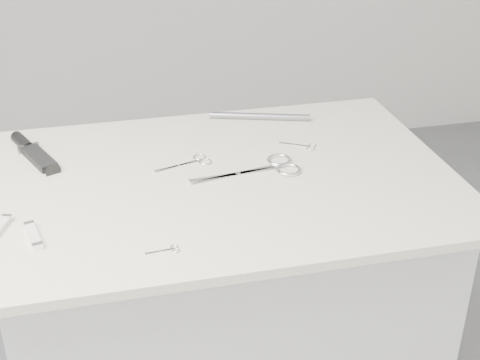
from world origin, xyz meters
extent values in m
cube|color=silver|center=(0.00, 0.00, 0.45)|extent=(0.90, 0.60, 0.90)
cube|color=beige|center=(0.00, 0.00, 0.91)|extent=(1.00, 0.70, 0.02)
cube|color=silver|center=(0.03, 0.00, 0.92)|extent=(0.22, 0.06, 0.00)
cylinder|color=silver|center=(0.03, 0.00, 0.92)|extent=(0.01, 0.01, 0.01)
torus|color=silver|center=(0.14, 0.04, 0.92)|extent=(0.06, 0.06, 0.01)
torus|color=silver|center=(0.15, -0.01, 0.92)|extent=(0.06, 0.06, 0.01)
cube|color=silver|center=(-0.09, 0.07, 0.92)|extent=(0.12, 0.05, 0.00)
cylinder|color=silver|center=(-0.09, 0.07, 0.92)|extent=(0.01, 0.01, 0.00)
torus|color=silver|center=(-0.03, 0.10, 0.92)|extent=(0.03, 0.03, 0.00)
torus|color=silver|center=(-0.02, 0.07, 0.92)|extent=(0.03, 0.03, 0.00)
cube|color=silver|center=(0.20, 0.11, 0.92)|extent=(0.07, 0.05, 0.00)
cylinder|color=silver|center=(0.20, 0.11, 0.92)|extent=(0.00, 0.00, 0.00)
torus|color=silver|center=(0.24, 0.10, 0.92)|extent=(0.02, 0.02, 0.00)
torus|color=silver|center=(0.23, 0.08, 0.92)|extent=(0.02, 0.02, 0.00)
cube|color=silver|center=(-0.17, -0.25, 0.92)|extent=(0.05, 0.01, 0.00)
cylinder|color=silver|center=(-0.17, -0.25, 0.92)|extent=(0.00, 0.00, 0.00)
torus|color=silver|center=(-0.14, -0.25, 0.92)|extent=(0.01, 0.01, 0.00)
torus|color=silver|center=(-0.14, -0.26, 0.92)|extent=(0.01, 0.01, 0.00)
cube|color=black|center=(-0.39, 0.16, 0.93)|extent=(0.08, 0.13, 0.02)
cube|color=gray|center=(-0.41, 0.22, 0.93)|extent=(0.05, 0.03, 0.02)
cylinder|color=black|center=(-0.43, 0.26, 0.93)|extent=(0.06, 0.08, 0.03)
cube|color=silver|center=(-0.39, -0.15, 0.93)|extent=(0.04, 0.09, 0.01)
cube|color=silver|center=(-0.40, -0.12, 0.93)|extent=(0.02, 0.01, 0.01)
cube|color=silver|center=(-0.38, -0.19, 0.93)|extent=(0.02, 0.01, 0.01)
cube|color=silver|center=(-0.45, -0.11, 0.92)|extent=(0.04, 0.08, 0.01)
cube|color=silver|center=(-0.44, -0.08, 0.93)|extent=(0.02, 0.01, 0.01)
cylinder|color=gray|center=(0.16, 0.28, 0.93)|extent=(0.25, 0.09, 0.02)
camera|label=1|loc=(-0.25, -1.24, 1.60)|focal=50.00mm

